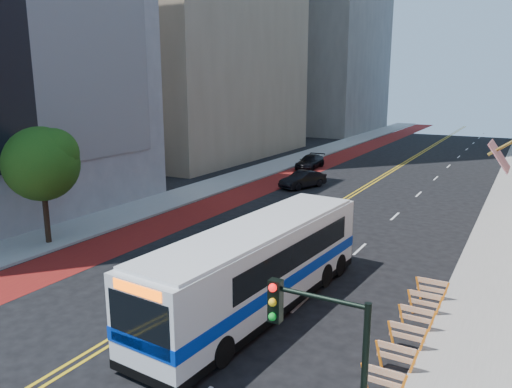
{
  "coord_description": "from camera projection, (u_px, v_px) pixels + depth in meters",
  "views": [
    {
      "loc": [
        12.73,
        -12.29,
        9.33
      ],
      "look_at": [
        1.41,
        8.0,
        4.02
      ],
      "focal_mm": 35.0,
      "sensor_mm": 36.0,
      "label": 1
    }
  ],
  "objects": [
    {
      "name": "traffic_signal",
      "position": [
        323.0,
        358.0,
        10.3
      ],
      "size": [
        2.21,
        0.34,
        5.07
      ],
      "color": "black",
      "rests_on": "sidewalk_right"
    },
    {
      "name": "transit_bus",
      "position": [
        259.0,
        265.0,
        20.51
      ],
      "size": [
        3.79,
        13.35,
        3.62
      ],
      "rotation": [
        0.0,
        0.0,
        -0.07
      ],
      "color": "silver",
      "rests_on": "ground"
    },
    {
      "name": "ground",
      "position": [
        119.0,
        337.0,
        18.59
      ],
      "size": [
        160.0,
        160.0,
        0.0
      ],
      "primitive_type": "plane",
      "color": "black",
      "rests_on": "ground"
    },
    {
      "name": "car_c",
      "position": [
        310.0,
        162.0,
        53.96
      ],
      "size": [
        2.22,
        5.02,
        1.43
      ],
      "primitive_type": "imported",
      "rotation": [
        0.0,
        0.0,
        0.04
      ],
      "color": "black",
      "rests_on": "ground"
    },
    {
      "name": "lane_dashes",
      "position": [
        436.0,
        178.0,
        48.66
      ],
      "size": [
        0.14,
        98.2,
        0.01
      ],
      "color": "silver",
      "rests_on": "ground"
    },
    {
      "name": "car_a",
      "position": [
        300.0,
        179.0,
        44.65
      ],
      "size": [
        3.05,
        4.53,
        1.43
      ],
      "primitive_type": "imported",
      "rotation": [
        0.0,
        0.0,
        -0.36
      ],
      "color": "black",
      "rests_on": "ground"
    },
    {
      "name": "car_b",
      "position": [
        303.0,
        180.0,
        44.18
      ],
      "size": [
        3.05,
        4.8,
        1.49
      ],
      "primitive_type": "imported",
      "rotation": [
        0.0,
        0.0,
        -0.35
      ],
      "color": "black",
      "rests_on": "ground"
    },
    {
      "name": "construction_barriers",
      "position": [
        402.0,
        343.0,
        16.79
      ],
      "size": [
        1.42,
        10.91,
        1.0
      ],
      "color": "orange",
      "rests_on": "ground"
    },
    {
      "name": "street_tree",
      "position": [
        42.0,
        161.0,
        27.98
      ],
      "size": [
        4.2,
        4.2,
        6.7
      ],
      "color": "black",
      "rests_on": "sidewalk_left"
    },
    {
      "name": "center_line_inner",
      "position": [
        361.0,
        188.0,
        44.22
      ],
      "size": [
        0.14,
        140.0,
        0.01
      ],
      "primitive_type": "cube",
      "color": "gold",
      "rests_on": "ground"
    },
    {
      "name": "sidewalk_left",
      "position": [
        246.0,
        175.0,
        49.81
      ],
      "size": [
        4.0,
        140.0,
        0.15
      ],
      "primitive_type": "cube",
      "color": "gray",
      "rests_on": "ground"
    },
    {
      "name": "center_line_outer",
      "position": [
        365.0,
        188.0,
        44.04
      ],
      "size": [
        0.14,
        140.0,
        0.01
      ],
      "primitive_type": "cube",
      "color": "gold",
      "rests_on": "ground"
    },
    {
      "name": "bus_lane_paint",
      "position": [
        281.0,
        180.0,
        47.98
      ],
      "size": [
        3.6,
        140.0,
        0.01
      ],
      "primitive_type": "cube",
      "color": "#610D11",
      "rests_on": "ground"
    }
  ]
}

